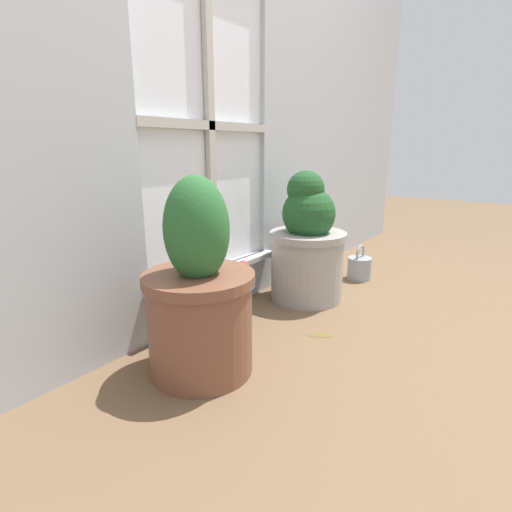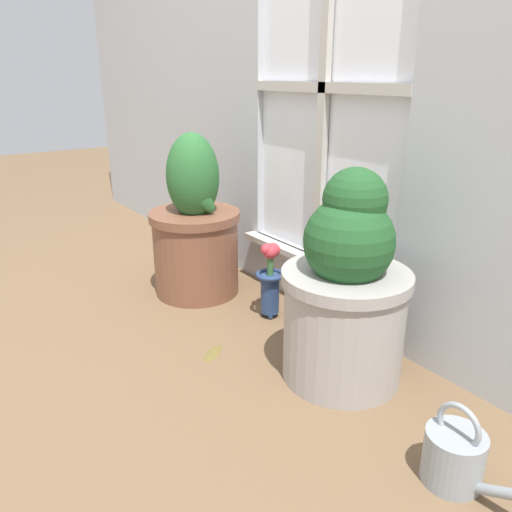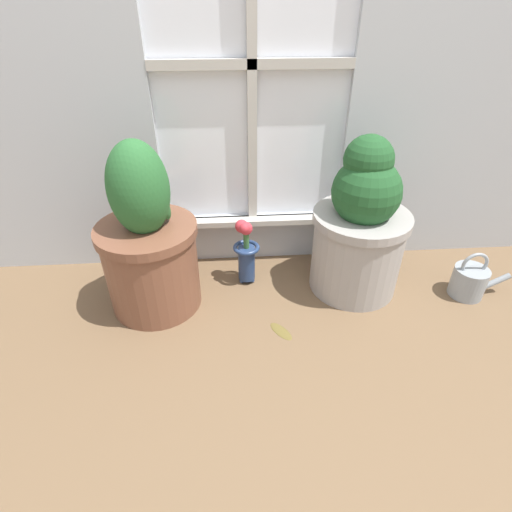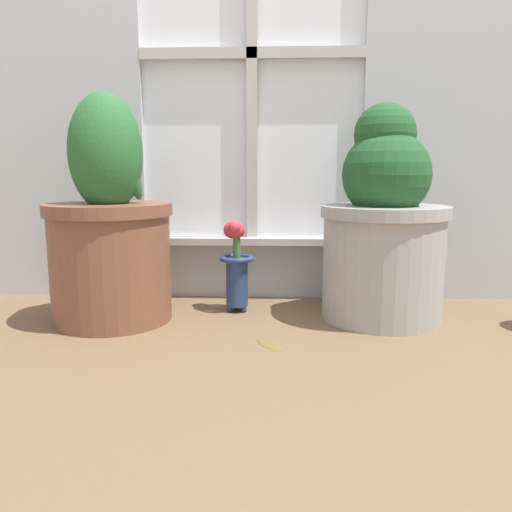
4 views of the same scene
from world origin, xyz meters
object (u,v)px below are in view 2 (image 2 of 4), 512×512
Objects in this scene: potted_plant_left at (195,232)px; potted_plant_right at (346,292)px; flower_vase at (270,279)px; watering_can at (455,456)px.

potted_plant_right is (0.80, 0.05, 0.01)m from potted_plant_left.
potted_plant_left reaches higher than potted_plant_right.
potted_plant_right reaches higher than flower_vase.
potted_plant_right is 2.65× the size of watering_can.
potted_plant_left is 0.39m from flower_vase.
flower_vase is at bearing 17.31° from potted_plant_left.
flower_vase is at bearing 170.08° from watering_can.
potted_plant_right is 0.46m from flower_vase.
potted_plant_right is at bearing 168.05° from watering_can.
flower_vase is (-0.44, 0.06, -0.12)m from potted_plant_right.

